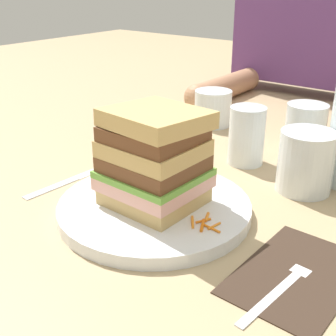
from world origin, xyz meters
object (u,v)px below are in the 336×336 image
(napkin_dark, at_px, (297,274))
(knife, at_px, (76,178))
(sandwich, at_px, (154,159))
(juice_glass, at_px, (305,165))
(fork, at_px, (287,281))
(empty_tumbler_0, at_px, (247,136))
(empty_tumbler_1, at_px, (213,108))
(empty_tumbler_2, at_px, (305,129))
(main_plate, at_px, (154,208))

(napkin_dark, xyz_separation_m, knife, (-0.38, 0.02, 0.00))
(sandwich, bearing_deg, juice_glass, 56.34)
(fork, bearing_deg, empty_tumbler_0, 126.71)
(sandwich, bearing_deg, empty_tumbler_1, 111.68)
(napkin_dark, relative_size, empty_tumbler_1, 2.17)
(knife, height_order, empty_tumbler_2, empty_tumbler_2)
(sandwich, bearing_deg, knife, 176.97)
(fork, distance_m, empty_tumbler_2, 0.40)
(sandwich, height_order, juice_glass, sandwich)
(empty_tumbler_1, height_order, empty_tumbler_2, empty_tumbler_2)
(empty_tumbler_2, bearing_deg, fork, -69.68)
(main_plate, bearing_deg, empty_tumbler_0, 87.63)
(sandwich, height_order, knife, sandwich)
(sandwich, xyz_separation_m, empty_tumbler_0, (0.01, 0.23, -0.03))
(main_plate, xyz_separation_m, empty_tumbler_0, (0.01, 0.23, 0.04))
(sandwich, distance_m, napkin_dark, 0.22)
(juice_glass, relative_size, empty_tumbler_2, 1.03)
(sandwich, bearing_deg, empty_tumbler_0, 87.83)
(fork, bearing_deg, knife, 173.90)
(knife, relative_size, empty_tumbler_2, 2.23)
(sandwich, relative_size, fork, 0.79)
(main_plate, relative_size, fork, 1.57)
(empty_tumbler_0, bearing_deg, sandwich, -92.17)
(knife, bearing_deg, empty_tumbler_2, 54.34)
(fork, xyz_separation_m, knife, (-0.38, 0.04, -0.00))
(empty_tumbler_1, bearing_deg, juice_glass, -33.14)
(knife, bearing_deg, sandwich, -3.03)
(juice_glass, bearing_deg, empty_tumbler_0, 161.92)
(sandwich, distance_m, empty_tumbler_0, 0.24)
(napkin_dark, distance_m, fork, 0.02)
(sandwich, bearing_deg, napkin_dark, -2.51)
(empty_tumbler_1, xyz_separation_m, empty_tumbler_2, (0.22, -0.03, 0.01))
(knife, bearing_deg, main_plate, -3.04)
(empty_tumbler_0, xyz_separation_m, empty_tumbler_2, (0.06, 0.11, -0.00))
(fork, distance_m, juice_glass, 0.24)
(sandwich, relative_size, napkin_dark, 0.77)
(empty_tumbler_1, bearing_deg, empty_tumbler_2, -8.68)
(juice_glass, xyz_separation_m, empty_tumbler_1, (-0.28, 0.18, -0.00))
(juice_glass, relative_size, empty_tumbler_1, 1.18)
(empty_tumbler_0, xyz_separation_m, empty_tumbler_1, (-0.16, 0.14, -0.01))
(napkin_dark, distance_m, knife, 0.38)
(knife, distance_m, empty_tumbler_2, 0.41)
(sandwich, relative_size, empty_tumbler_0, 1.33)
(knife, bearing_deg, empty_tumbler_1, 86.50)
(main_plate, distance_m, sandwich, 0.07)
(sandwich, xyz_separation_m, empty_tumbler_1, (-0.15, 0.38, -0.04))
(fork, relative_size, empty_tumbler_1, 2.12)
(main_plate, distance_m, empty_tumbler_0, 0.24)
(knife, bearing_deg, napkin_dark, -2.74)
(sandwich, xyz_separation_m, juice_glass, (0.13, 0.19, -0.04))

